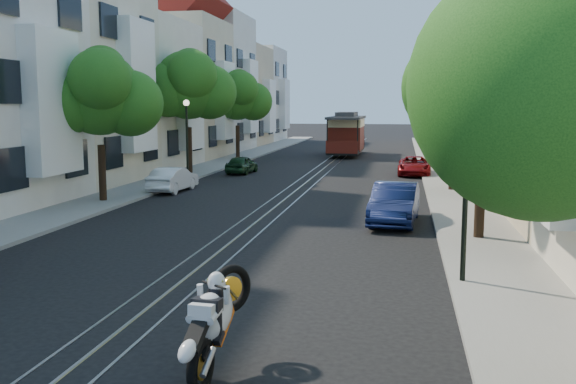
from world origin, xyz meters
The scene contains 23 objects.
ground centered at (0.00, 28.00, 0.00)m, with size 200.00×200.00×0.00m, color black.
sidewalk_east centered at (7.25, 28.00, 0.06)m, with size 2.50×80.00×0.12m, color gray.
sidewalk_west centered at (-7.25, 28.00, 0.06)m, with size 2.50×80.00×0.12m, color gray.
rail_left centered at (-0.55, 28.00, 0.01)m, with size 0.06×80.00×0.02m, color gray.
rail_slot centered at (0.00, 28.00, 0.01)m, with size 0.06×80.00×0.02m, color gray.
rail_right centered at (0.55, 28.00, 0.01)m, with size 0.06×80.00×0.02m, color gray.
lane_line centered at (0.00, 28.00, 0.00)m, with size 0.08×80.00×0.01m, color tan.
townhouses_east centered at (11.87, 27.91, 5.18)m, with size 7.75×72.00×12.00m.
townhouses_west centered at (-11.87, 27.91, 5.08)m, with size 7.75×72.00×11.76m.
tree_e_b centered at (7.26, 8.98, 4.73)m, with size 4.93×4.08×6.68m.
tree_e_c centered at (7.26, 19.98, 4.60)m, with size 4.84×3.99×6.52m.
tree_e_d centered at (7.26, 30.98, 4.87)m, with size 5.01×4.16×6.85m.
tree_w_b centered at (-7.14, 13.98, 4.40)m, with size 4.72×3.87×6.27m.
tree_w_c centered at (-7.14, 24.98, 5.07)m, with size 5.13×4.28×7.09m.
tree_w_d centered at (-7.14, 35.98, 4.60)m, with size 4.84×3.99×6.52m.
lamp_east centered at (6.30, 4.00, 2.85)m, with size 0.32×0.32×4.16m.
lamp_west centered at (-6.30, 22.00, 2.85)m, with size 0.32×0.32×4.16m.
sportbike_rider centered at (2.21, -1.56, 0.87)m, with size 0.62×2.06×1.57m.
cable_car centered at (0.49, 40.88, 1.87)m, with size 2.57×8.20×3.15m.
parked_car_e_mid centered at (4.69, 11.47, 0.68)m, with size 1.45×4.15×1.37m, color #0D1641.
parked_car_e_far centered at (5.60, 26.96, 0.54)m, with size 1.80×3.91×1.09m, color maroon.
parked_car_w_mid centered at (-5.60, 17.86, 0.57)m, with size 1.21×3.47×1.14m, color white.
parked_car_w_far centered at (-4.40, 26.17, 0.53)m, with size 1.25×3.11×1.06m, color #15361C.
Camera 1 is at (4.91, -10.40, 4.00)m, focal length 40.00 mm.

